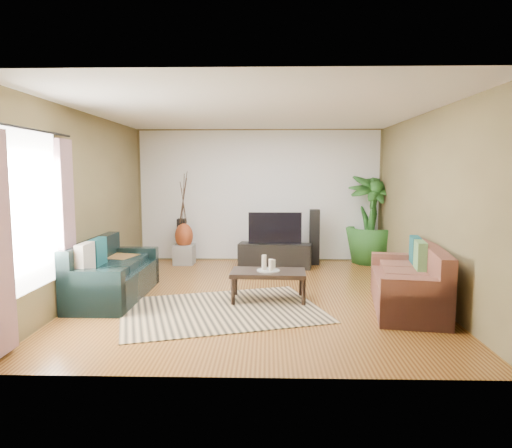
{
  "coord_description": "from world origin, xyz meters",
  "views": [
    {
      "loc": [
        0.18,
        -6.65,
        1.84
      ],
      "look_at": [
        0.0,
        0.2,
        1.05
      ],
      "focal_mm": 32.0,
      "sensor_mm": 36.0,
      "label": 1
    }
  ],
  "objects_px": {
    "coffee_table": "(268,286)",
    "tv_stand": "(275,255)",
    "speaker_left": "(182,240)",
    "pedestal": "(184,254)",
    "sofa_right": "(407,277)",
    "sofa_left": "(114,269)",
    "television": "(275,228)",
    "vase": "(184,236)",
    "side_table": "(119,272)",
    "potted_plant": "(371,219)",
    "speaker_right": "(314,237)"
  },
  "relations": [
    {
      "from": "television",
      "to": "speaker_right",
      "type": "height_order",
      "value": "speaker_right"
    },
    {
      "from": "tv_stand",
      "to": "television",
      "type": "relative_size",
      "value": 1.36
    },
    {
      "from": "sofa_left",
      "to": "television",
      "type": "bearing_deg",
      "value": -46.55
    },
    {
      "from": "pedestal",
      "to": "sofa_right",
      "type": "bearing_deg",
      "value": -39.14
    },
    {
      "from": "speaker_right",
      "to": "television",
      "type": "bearing_deg",
      "value": -157.42
    },
    {
      "from": "sofa_right",
      "to": "tv_stand",
      "type": "height_order",
      "value": "sofa_right"
    },
    {
      "from": "sofa_left",
      "to": "potted_plant",
      "type": "bearing_deg",
      "value": -57.82
    },
    {
      "from": "coffee_table",
      "to": "speaker_left",
      "type": "height_order",
      "value": "speaker_left"
    },
    {
      "from": "speaker_left",
      "to": "coffee_table",
      "type": "bearing_deg",
      "value": -56.27
    },
    {
      "from": "sofa_left",
      "to": "television",
      "type": "distance_m",
      "value": 3.27
    },
    {
      "from": "side_table",
      "to": "television",
      "type": "bearing_deg",
      "value": 34.75
    },
    {
      "from": "pedestal",
      "to": "side_table",
      "type": "relative_size",
      "value": 0.75
    },
    {
      "from": "potted_plant",
      "to": "speaker_left",
      "type": "bearing_deg",
      "value": -179.77
    },
    {
      "from": "tv_stand",
      "to": "side_table",
      "type": "distance_m",
      "value": 3.0
    },
    {
      "from": "side_table",
      "to": "speaker_left",
      "type": "bearing_deg",
      "value": 74.72
    },
    {
      "from": "pedestal",
      "to": "potted_plant",
      "type": "bearing_deg",
      "value": 3.3
    },
    {
      "from": "speaker_right",
      "to": "pedestal",
      "type": "distance_m",
      "value": 2.62
    },
    {
      "from": "television",
      "to": "pedestal",
      "type": "relative_size",
      "value": 2.6
    },
    {
      "from": "pedestal",
      "to": "side_table",
      "type": "bearing_deg",
      "value": -108.96
    },
    {
      "from": "sofa_left",
      "to": "television",
      "type": "relative_size",
      "value": 1.89
    },
    {
      "from": "tv_stand",
      "to": "side_table",
      "type": "height_order",
      "value": "side_table"
    },
    {
      "from": "television",
      "to": "speaker_right",
      "type": "relative_size",
      "value": 0.93
    },
    {
      "from": "sofa_left",
      "to": "side_table",
      "type": "bearing_deg",
      "value": 11.63
    },
    {
      "from": "television",
      "to": "side_table",
      "type": "relative_size",
      "value": 1.94
    },
    {
      "from": "coffee_table",
      "to": "tv_stand",
      "type": "bearing_deg",
      "value": 89.38
    },
    {
      "from": "coffee_table",
      "to": "speaker_right",
      "type": "relative_size",
      "value": 0.96
    },
    {
      "from": "speaker_right",
      "to": "vase",
      "type": "bearing_deg",
      "value": -176.23
    },
    {
      "from": "speaker_left",
      "to": "potted_plant",
      "type": "height_order",
      "value": "potted_plant"
    },
    {
      "from": "sofa_right",
      "to": "coffee_table",
      "type": "height_order",
      "value": "sofa_right"
    },
    {
      "from": "speaker_right",
      "to": "potted_plant",
      "type": "relative_size",
      "value": 0.61
    },
    {
      "from": "sofa_left",
      "to": "vase",
      "type": "distance_m",
      "value": 2.53
    },
    {
      "from": "speaker_left",
      "to": "pedestal",
      "type": "height_order",
      "value": "speaker_left"
    },
    {
      "from": "sofa_right",
      "to": "side_table",
      "type": "relative_size",
      "value": 3.52
    },
    {
      "from": "tv_stand",
      "to": "vase",
      "type": "xyz_separation_m",
      "value": [
        -1.8,
        0.26,
        0.34
      ]
    },
    {
      "from": "speaker_left",
      "to": "pedestal",
      "type": "relative_size",
      "value": 2.28
    },
    {
      "from": "coffee_table",
      "to": "tv_stand",
      "type": "xyz_separation_m",
      "value": [
        0.13,
        2.3,
        0.02
      ]
    },
    {
      "from": "sofa_left",
      "to": "side_table",
      "type": "distance_m",
      "value": 0.54
    },
    {
      "from": "coffee_table",
      "to": "tv_stand",
      "type": "distance_m",
      "value": 2.3
    },
    {
      "from": "speaker_right",
      "to": "potted_plant",
      "type": "distance_m",
      "value": 1.21
    },
    {
      "from": "side_table",
      "to": "vase",
      "type": "bearing_deg",
      "value": 71.04
    },
    {
      "from": "coffee_table",
      "to": "television",
      "type": "xyz_separation_m",
      "value": [
        0.13,
        2.32,
        0.55
      ]
    },
    {
      "from": "sofa_right",
      "to": "vase",
      "type": "xyz_separation_m",
      "value": [
        -3.54,
        2.88,
        0.14
      ]
    },
    {
      "from": "potted_plant",
      "to": "pedestal",
      "type": "distance_m",
      "value": 3.81
    },
    {
      "from": "tv_stand",
      "to": "sofa_left",
      "type": "bearing_deg",
      "value": -128.99
    },
    {
      "from": "speaker_right",
      "to": "pedestal",
      "type": "height_order",
      "value": "speaker_right"
    },
    {
      "from": "speaker_right",
      "to": "vase",
      "type": "height_order",
      "value": "speaker_right"
    },
    {
      "from": "television",
      "to": "sofa_left",
      "type": "bearing_deg",
      "value": -136.9
    },
    {
      "from": "sofa_left",
      "to": "pedestal",
      "type": "bearing_deg",
      "value": -12.71
    },
    {
      "from": "television",
      "to": "speaker_right",
      "type": "xyz_separation_m",
      "value": [
        0.79,
        0.28,
        -0.22
      ]
    },
    {
      "from": "speaker_left",
      "to": "pedestal",
      "type": "bearing_deg",
      "value": -66.29
    }
  ]
}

